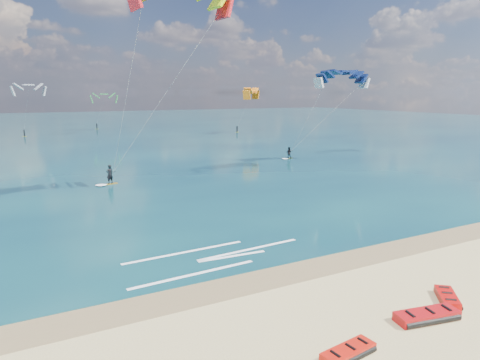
% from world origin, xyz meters
% --- Properties ---
extents(ground, '(320.00, 320.00, 0.00)m').
position_xyz_m(ground, '(0.00, 40.00, 0.00)').
color(ground, tan).
rests_on(ground, ground).
extents(wet_sand_strip, '(320.00, 2.40, 0.01)m').
position_xyz_m(wet_sand_strip, '(0.00, 3.00, 0.00)').
color(wet_sand_strip, brown).
rests_on(wet_sand_strip, ground).
extents(sea, '(320.00, 200.00, 0.04)m').
position_xyz_m(sea, '(0.00, 104.00, 0.02)').
color(sea, '#0A2939').
rests_on(sea, ground).
extents(packed_kite_left, '(2.44, 1.31, 0.38)m').
position_xyz_m(packed_kite_left, '(1.79, -3.86, 0.00)').
color(packed_kite_left, red).
rests_on(packed_kite_left, ground).
extents(packed_kite_mid, '(3.10, 1.74, 0.44)m').
position_xyz_m(packed_kite_mid, '(6.29, -3.44, 0.00)').
color(packed_kite_mid, '#B70C0F').
rests_on(packed_kite_mid, ground).
extents(packed_kite_right, '(2.13, 2.26, 0.39)m').
position_xyz_m(packed_kite_right, '(8.45, -2.74, 0.00)').
color(packed_kite_right, '#C40B08').
rests_on(packed_kite_right, ground).
extents(kitesurfer_main, '(13.02, 9.42, 19.75)m').
position_xyz_m(kitesurfer_main, '(2.80, 25.30, 10.01)').
color(kitesurfer_main, gold).
rests_on(kitesurfer_main, sea).
extents(kitesurfer_far, '(11.58, 6.38, 13.31)m').
position_xyz_m(kitesurfer_far, '(28.17, 32.79, 6.82)').
color(kitesurfer_far, '#9FD21F').
rests_on(kitesurfer_far, sea).
extents(shoreline_foam, '(10.95, 3.66, 0.01)m').
position_xyz_m(shoreline_foam, '(1.26, 6.60, 0.04)').
color(shoreline_foam, white).
rests_on(shoreline_foam, ground).
extents(distant_kites, '(78.02, 39.93, 14.12)m').
position_xyz_m(distant_kites, '(-5.71, 79.86, 5.51)').
color(distant_kites, '#9FA2A7').
rests_on(distant_kites, ground).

